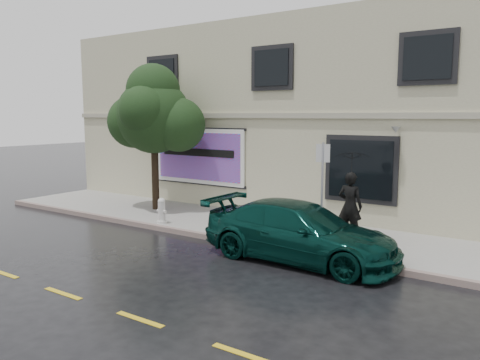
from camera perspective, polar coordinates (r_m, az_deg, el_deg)
The scene contains 12 objects.
ground at distance 12.67m, azimuth -7.66°, elevation -8.72°, with size 90.00×90.00×0.00m, color black.
sidewalk at distance 15.15m, azimuth 0.51°, elevation -5.59°, with size 20.00×3.50×0.15m, color #9C9A94.
curb at distance 13.77m, azimuth -3.51°, elevation -6.99°, with size 20.00×0.18×0.16m, color gray.
road_marking at distance 10.45m, azimuth -20.77°, elevation -12.80°, with size 19.00×0.12×0.01m, color gold.
building at distance 19.79m, azimuth 9.75°, elevation 7.46°, with size 20.00×8.12×7.00m.
billboard at distance 18.04m, azimuth -5.10°, elevation 2.91°, with size 4.30×0.16×2.20m.
car at distance 11.82m, azimuth 7.28°, elevation -6.27°, with size 2.21×5.00×1.46m, color #072F28.
pedestrian at distance 13.40m, azimuth 13.27°, elevation -3.09°, with size 0.70×0.46×1.91m, color black.
umbrella at distance 13.21m, azimuth 13.45°, elevation 2.68°, with size 1.08×1.08×0.80m, color black.
street_tree at distance 17.40m, azimuth -10.47°, elevation 7.60°, with size 2.70×2.70×4.78m.
fire_hydrant at distance 15.29m, azimuth -9.53°, elevation -3.75°, with size 0.34×0.32×0.83m.
sign_pole at distance 11.90m, azimuth 9.98°, elevation -0.91°, with size 0.33×0.12×2.79m.
Camera 1 is at (8.07, -9.08, 3.61)m, focal length 35.00 mm.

